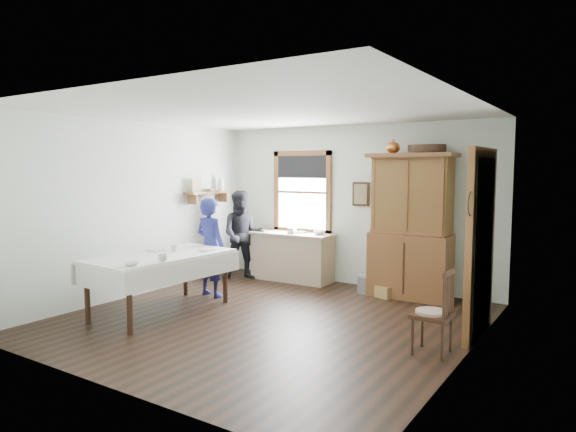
{
  "coord_description": "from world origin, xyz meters",
  "views": [
    {
      "loc": [
        3.79,
        -5.37,
        1.98
      ],
      "look_at": [
        0.11,
        0.3,
        1.35
      ],
      "focal_mm": 32.0,
      "sensor_mm": 36.0,
      "label": 1
    }
  ],
  "objects_px": {
    "dining_table": "(161,284)",
    "spindle_chair": "(432,311)",
    "work_counter": "(292,257)",
    "china_hutch": "(411,226)",
    "pail": "(365,284)",
    "wicker_basket": "(384,291)",
    "woman_blue": "(211,251)",
    "figure_dark": "(243,238)"
  },
  "relations": [
    {
      "from": "dining_table",
      "to": "spindle_chair",
      "type": "relative_size",
      "value": 2.17
    },
    {
      "from": "work_counter",
      "to": "china_hutch",
      "type": "distance_m",
      "value": 2.27
    },
    {
      "from": "pail",
      "to": "wicker_basket",
      "type": "bearing_deg",
      "value": -14.26
    },
    {
      "from": "work_counter",
      "to": "wicker_basket",
      "type": "xyz_separation_m",
      "value": [
        1.84,
        -0.24,
        -0.33
      ]
    },
    {
      "from": "pail",
      "to": "wicker_basket",
      "type": "height_order",
      "value": "pail"
    },
    {
      "from": "china_hutch",
      "to": "spindle_chair",
      "type": "height_order",
      "value": "china_hutch"
    },
    {
      "from": "work_counter",
      "to": "china_hutch",
      "type": "xyz_separation_m",
      "value": [
        2.16,
        -0.02,
        0.68
      ]
    },
    {
      "from": "china_hutch",
      "to": "dining_table",
      "type": "distance_m",
      "value": 3.77
    },
    {
      "from": "dining_table",
      "to": "spindle_chair",
      "type": "distance_m",
      "value": 3.64
    },
    {
      "from": "dining_table",
      "to": "woman_blue",
      "type": "relative_size",
      "value": 1.42
    },
    {
      "from": "wicker_basket",
      "to": "woman_blue",
      "type": "height_order",
      "value": "woman_blue"
    },
    {
      "from": "pail",
      "to": "woman_blue",
      "type": "relative_size",
      "value": 0.19
    },
    {
      "from": "wicker_basket",
      "to": "dining_table",
      "type": "bearing_deg",
      "value": -132.55
    },
    {
      "from": "spindle_chair",
      "to": "woman_blue",
      "type": "relative_size",
      "value": 0.65
    },
    {
      "from": "dining_table",
      "to": "figure_dark",
      "type": "bearing_deg",
      "value": 99.51
    },
    {
      "from": "work_counter",
      "to": "figure_dark",
      "type": "xyz_separation_m",
      "value": [
        -0.8,
        -0.38,
        0.31
      ]
    },
    {
      "from": "wicker_basket",
      "to": "woman_blue",
      "type": "bearing_deg",
      "value": -148.8
    },
    {
      "from": "work_counter",
      "to": "china_hutch",
      "type": "relative_size",
      "value": 0.67
    },
    {
      "from": "pail",
      "to": "wicker_basket",
      "type": "relative_size",
      "value": 0.9
    },
    {
      "from": "china_hutch",
      "to": "figure_dark",
      "type": "distance_m",
      "value": 3.01
    },
    {
      "from": "work_counter",
      "to": "pail",
      "type": "relative_size",
      "value": 5.38
    },
    {
      "from": "china_hutch",
      "to": "wicker_basket",
      "type": "distance_m",
      "value": 1.09
    },
    {
      "from": "work_counter",
      "to": "dining_table",
      "type": "distance_m",
      "value": 2.72
    },
    {
      "from": "china_hutch",
      "to": "wicker_basket",
      "type": "relative_size",
      "value": 7.25
    },
    {
      "from": "work_counter",
      "to": "pail",
      "type": "distance_m",
      "value": 1.52
    },
    {
      "from": "dining_table",
      "to": "figure_dark",
      "type": "distance_m",
      "value": 2.37
    },
    {
      "from": "spindle_chair",
      "to": "wicker_basket",
      "type": "xyz_separation_m",
      "value": [
        -1.36,
        1.99,
        -0.37
      ]
    },
    {
      "from": "china_hutch",
      "to": "wicker_basket",
      "type": "xyz_separation_m",
      "value": [
        -0.32,
        -0.22,
        -1.01
      ]
    },
    {
      "from": "work_counter",
      "to": "woman_blue",
      "type": "bearing_deg",
      "value": -107.09
    },
    {
      "from": "work_counter",
      "to": "wicker_basket",
      "type": "bearing_deg",
      "value": -8.86
    },
    {
      "from": "work_counter",
      "to": "pail",
      "type": "height_order",
      "value": "work_counter"
    },
    {
      "from": "spindle_chair",
      "to": "woman_blue",
      "type": "bearing_deg",
      "value": 172.34
    },
    {
      "from": "spindle_chair",
      "to": "wicker_basket",
      "type": "relative_size",
      "value": 3.04
    },
    {
      "from": "woman_blue",
      "to": "figure_dark",
      "type": "xyz_separation_m",
      "value": [
        -0.35,
        1.25,
        0.03
      ]
    },
    {
      "from": "spindle_chair",
      "to": "woman_blue",
      "type": "height_order",
      "value": "woman_blue"
    },
    {
      "from": "china_hutch",
      "to": "wicker_basket",
      "type": "bearing_deg",
      "value": -147.62
    },
    {
      "from": "woman_blue",
      "to": "china_hutch",
      "type": "bearing_deg",
      "value": -143.33
    },
    {
      "from": "figure_dark",
      "to": "pail",
      "type": "bearing_deg",
      "value": -30.6
    },
    {
      "from": "china_hutch",
      "to": "woman_blue",
      "type": "bearing_deg",
      "value": -149.81
    },
    {
      "from": "work_counter",
      "to": "spindle_chair",
      "type": "height_order",
      "value": "spindle_chair"
    },
    {
      "from": "dining_table",
      "to": "pail",
      "type": "bearing_deg",
      "value": 53.31
    },
    {
      "from": "china_hutch",
      "to": "woman_blue",
      "type": "relative_size",
      "value": 1.56
    }
  ]
}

